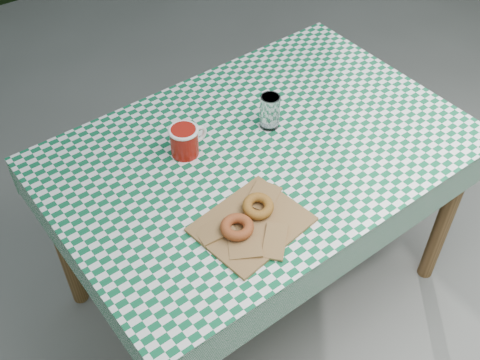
% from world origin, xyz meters
% --- Properties ---
extents(ground, '(60.00, 60.00, 0.00)m').
position_xyz_m(ground, '(0.00, 0.00, 0.00)').
color(ground, '#54544F').
rests_on(ground, ground).
extents(table, '(1.36, 0.95, 0.75)m').
position_xyz_m(table, '(-0.03, 0.02, 0.38)').
color(table, brown).
rests_on(table, ground).
extents(tablecloth, '(1.38, 0.97, 0.01)m').
position_xyz_m(tablecloth, '(-0.03, 0.02, 0.75)').
color(tablecloth, '#0E5C36').
rests_on(tablecloth, table).
extents(paper_bag, '(0.33, 0.29, 0.02)m').
position_xyz_m(paper_bag, '(-0.24, -0.22, 0.76)').
color(paper_bag, olive).
rests_on(paper_bag, tablecloth).
extents(bagel_front, '(0.10, 0.10, 0.03)m').
position_xyz_m(bagel_front, '(-0.29, -0.23, 0.79)').
color(bagel_front, brown).
rests_on(bagel_front, paper_bag).
extents(bagel_back, '(0.12, 0.12, 0.03)m').
position_xyz_m(bagel_back, '(-0.20, -0.19, 0.79)').
color(bagel_back, '#A06221').
rests_on(bagel_back, paper_bag).
extents(coffee_mug, '(0.19, 0.19, 0.10)m').
position_xyz_m(coffee_mug, '(-0.24, 0.14, 0.81)').
color(coffee_mug, maroon).
rests_on(coffee_mug, tablecloth).
extents(drinking_glass, '(0.08, 0.08, 0.12)m').
position_xyz_m(drinking_glass, '(0.06, 0.10, 0.81)').
color(drinking_glass, white).
rests_on(drinking_glass, tablecloth).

